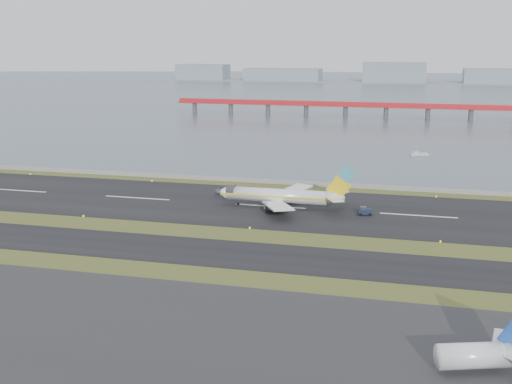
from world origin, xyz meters
TOP-DOWN VIEW (x-y plane):
  - ground at (0.00, 0.00)m, footprint 1000.00×1000.00m
  - apron_strip at (0.00, -55.00)m, footprint 1000.00×50.00m
  - taxiway_strip at (0.00, -12.00)m, footprint 1000.00×18.00m
  - runway_strip at (0.00, 30.00)m, footprint 1000.00×45.00m
  - seawall at (0.00, 60.00)m, footprint 1000.00×2.50m
  - bay_water at (0.00, 460.00)m, footprint 1400.00×800.00m
  - red_pier at (20.00, 250.00)m, footprint 260.00×5.00m
  - far_shoreline at (13.62, 620.00)m, footprint 1400.00×80.00m
  - airliner at (3.43, 29.21)m, footprint 38.52×32.89m
  - pushback_tug at (26.17, 27.28)m, footprint 3.96×2.78m
  - second_airliner_tail at (49.51, -52.17)m, footprint 15.65×12.56m
  - workboat_near at (39.49, 125.01)m, footprint 7.88×5.32m

SIDE VIEW (x-z plane):
  - ground at x=0.00m, z-range 0.00..0.00m
  - bay_water at x=0.00m, z-range -0.65..0.65m
  - apron_strip at x=0.00m, z-range 0.00..0.10m
  - taxiway_strip at x=0.00m, z-range 0.00..0.10m
  - runway_strip at x=0.00m, z-range 0.00..0.10m
  - seawall at x=0.00m, z-range 0.00..1.00m
  - workboat_near at x=39.49m, z-range -0.34..1.50m
  - pushback_tug at x=26.17m, z-range -0.03..2.28m
  - second_airliner_tail at x=49.51m, z-range -2.04..7.82m
  - airliner at x=3.43m, z-range -2.94..9.86m
  - far_shoreline at x=13.62m, z-range -24.18..36.32m
  - red_pier at x=20.00m, z-range 2.18..12.38m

